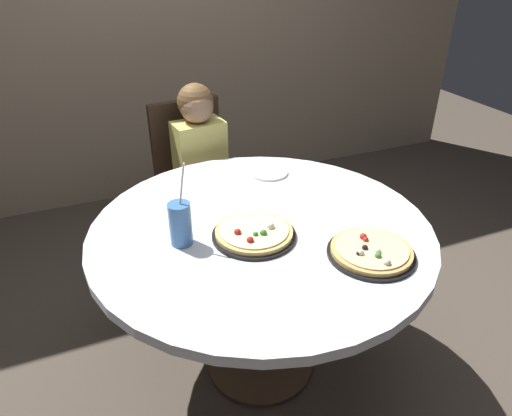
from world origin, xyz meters
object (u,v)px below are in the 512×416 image
(pizza_veggie, at_px, (254,233))
(diner_child, at_px, (208,197))
(dining_table, at_px, (261,245))
(plate_small, at_px, (269,172))
(pizza_cheese, at_px, (371,252))
(soda_cup, at_px, (181,224))
(chair_wooden, at_px, (195,177))

(pizza_veggie, bearing_deg, diner_child, 85.67)
(dining_table, relative_size, plate_small, 7.21)
(dining_table, relative_size, pizza_veggie, 4.20)
(pizza_veggie, bearing_deg, pizza_cheese, -38.58)
(dining_table, bearing_deg, soda_cup, -179.09)
(chair_wooden, xyz_separation_m, soda_cup, (-0.30, -0.95, 0.30))
(pizza_veggie, distance_m, pizza_cheese, 0.42)
(diner_child, relative_size, plate_small, 6.01)
(pizza_veggie, relative_size, soda_cup, 1.01)
(dining_table, height_order, chair_wooden, chair_wooden)
(diner_child, distance_m, pizza_cheese, 1.15)
(diner_child, bearing_deg, pizza_veggie, -94.33)
(dining_table, height_order, pizza_cheese, pizza_cheese)
(chair_wooden, relative_size, diner_child, 0.88)
(diner_child, height_order, pizza_cheese, diner_child)
(dining_table, relative_size, chair_wooden, 1.37)
(pizza_cheese, xyz_separation_m, soda_cup, (-0.58, 0.32, 0.06))
(diner_child, relative_size, pizza_veggie, 3.50)
(dining_table, relative_size, diner_child, 1.20)
(pizza_veggie, height_order, plate_small, pizza_veggie)
(dining_table, xyz_separation_m, pizza_cheese, (0.27, -0.32, 0.11))
(diner_child, distance_m, plate_small, 0.49)
(chair_wooden, height_order, pizza_cheese, chair_wooden)
(chair_wooden, distance_m, soda_cup, 1.04)
(pizza_veggie, bearing_deg, dining_table, 49.05)
(plate_small, bearing_deg, diner_child, 119.70)
(dining_table, bearing_deg, pizza_veggie, -130.95)
(chair_wooden, xyz_separation_m, pizza_cheese, (0.28, -1.26, 0.24))
(plate_small, bearing_deg, pizza_veggie, -119.39)
(diner_child, distance_m, soda_cup, 0.90)
(dining_table, bearing_deg, plate_small, 62.65)
(chair_wooden, relative_size, plate_small, 5.28)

